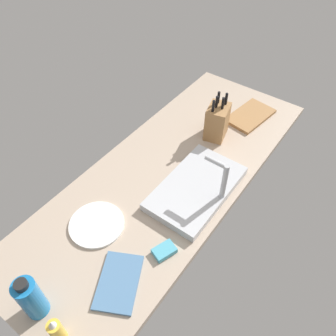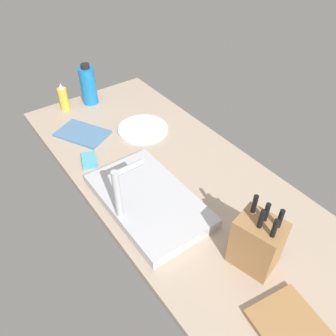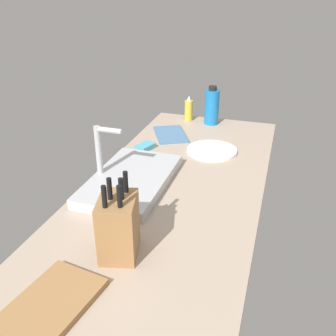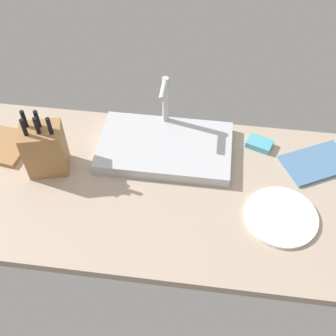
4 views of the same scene
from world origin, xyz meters
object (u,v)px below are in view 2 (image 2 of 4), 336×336
at_px(dinner_plate, 143,129).
at_px(water_bottle, 88,85).
at_px(soap_bottle, 63,98).
at_px(dish_sponge, 89,160).
at_px(knife_block, 257,243).
at_px(sink_basin, 148,200).
at_px(dish_towel, 82,134).
at_px(faucet, 120,193).

bearing_deg(dinner_plate, water_bottle, 12.55).
height_order(soap_bottle, dish_sponge, soap_bottle).
xyz_separation_m(knife_block, dinner_plate, (0.80, -0.11, -0.09)).
relative_size(sink_basin, dish_towel, 2.06).
distance_m(knife_block, dinner_plate, 0.81).
bearing_deg(dish_sponge, dinner_plate, -77.70).
bearing_deg(sink_basin, dinner_plate, -30.35).
xyz_separation_m(sink_basin, knife_block, (-0.39, -0.13, 0.07)).
bearing_deg(water_bottle, dish_towel, 145.94).
height_order(faucet, soap_bottle, faucet).
distance_m(faucet, dish_sponge, 0.38).
distance_m(sink_basin, faucet, 0.16).
distance_m(sink_basin, dinner_plate, 0.47).
distance_m(knife_block, soap_bottle, 1.20).
xyz_separation_m(soap_bottle, dinner_plate, (-0.39, -0.22, -0.06)).
bearing_deg(dinner_plate, knife_block, 172.13).
bearing_deg(dish_sponge, dish_towel, -17.18).
bearing_deg(faucet, dinner_plate, -39.82).
distance_m(soap_bottle, dinner_plate, 0.45).
relative_size(soap_bottle, dinner_plate, 0.61).
height_order(soap_bottle, dinner_plate, soap_bottle).
distance_m(knife_block, water_bottle, 1.18).
bearing_deg(sink_basin, soap_bottle, -1.46).
distance_m(faucet, dinner_plate, 0.56).
bearing_deg(knife_block, sink_basin, 3.91).
bearing_deg(dish_sponge, water_bottle, -26.98).
xyz_separation_m(knife_block, water_bottle, (1.18, -0.03, 0.00)).
height_order(faucet, knife_block, knife_block).
bearing_deg(sink_basin, dish_towel, 0.84).
height_order(sink_basin, water_bottle, water_bottle).
bearing_deg(dish_sponge, sink_basin, -168.36).
bearing_deg(water_bottle, dish_sponge, 153.02).
xyz_separation_m(faucet, dish_towel, (0.56, -0.10, -0.13)).
bearing_deg(dinner_plate, sink_basin, 149.65).
distance_m(dish_towel, dish_sponge, 0.21).
bearing_deg(sink_basin, faucet, 96.74).
height_order(faucet, dinner_plate, faucet).
bearing_deg(dinner_plate, soap_bottle, 29.16).
relative_size(sink_basin, dinner_plate, 2.02).
bearing_deg(sink_basin, water_bottle, -11.21).
relative_size(faucet, knife_block, 0.94).
relative_size(faucet, soap_bottle, 1.64).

